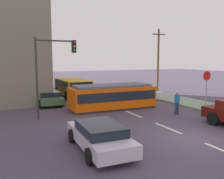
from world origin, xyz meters
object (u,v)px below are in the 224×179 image
streetcar_tram (112,96)px  parked_sedan_near (99,136)px  pedestrian_crossing (177,102)px  parked_sedan_mid (49,97)px  utility_pole_mid (158,59)px  city_bus (73,87)px  stop_sign (207,81)px  traffic_light_mast (52,63)px

streetcar_tram → parked_sedan_near: size_ratio=1.50×
pedestrian_crossing → parked_sedan_mid: pedestrian_crossing is taller
utility_pole_mid → city_bus: bearing=178.1°
city_bus → utility_pole_mid: (10.55, -0.36, 2.88)m
parked_sedan_mid → utility_pole_mid: (13.66, 2.92, 3.31)m
pedestrian_crossing → parked_sedan_mid: 10.98m
parked_sedan_mid → stop_sign: bearing=-32.3°
city_bus → parked_sedan_mid: bearing=-133.5°
parked_sedan_near → traffic_light_mast: traffic_light_mast is taller
parked_sedan_near → stop_sign: bearing=23.0°
city_bus → streetcar_tram: bearing=-80.5°
streetcar_tram → parked_sedan_near: bearing=-118.6°
parked_sedan_near → utility_pole_mid: utility_pole_mid is taller
pedestrian_crossing → utility_pole_mid: (6.07, 10.85, 2.99)m
city_bus → parked_sedan_mid: size_ratio=1.23×
pedestrian_crossing → stop_sign: 3.94m
city_bus → pedestrian_crossing: 12.07m
stop_sign → pedestrian_crossing: bearing=-167.2°
city_bus → utility_pole_mid: 10.94m
utility_pole_mid → pedestrian_crossing: bearing=-119.2°
parked_sedan_mid → stop_sign: size_ratio=1.53×
streetcar_tram → pedestrian_crossing: 5.14m
stop_sign → traffic_light_mast: 12.12m
parked_sedan_mid → parked_sedan_near: bearing=-89.9°
city_bus → parked_sedan_near: (-3.10, -15.14, -0.43)m
parked_sedan_near → stop_sign: size_ratio=1.58×
traffic_light_mast → streetcar_tram: bearing=13.7°
streetcar_tram → traffic_light_mast: size_ratio=1.27×
parked_sedan_near → utility_pole_mid: 20.39m
pedestrian_crossing → city_bus: bearing=111.8°
city_bus → pedestrian_crossing: (4.49, -11.20, -0.11)m
traffic_light_mast → utility_pole_mid: 16.42m
pedestrian_crossing → parked_sedan_mid: (-7.59, 7.92, -0.32)m
streetcar_tram → city_bus: (-1.21, 7.24, 0.05)m
city_bus → stop_sign: stop_sign is taller
city_bus → utility_pole_mid: size_ratio=0.72×
traffic_light_mast → city_bus: bearing=66.1°
parked_sedan_mid → traffic_light_mast: (-0.63, -5.16, 3.11)m
streetcar_tram → utility_pole_mid: bearing=36.4°
parked_sedan_near → parked_sedan_mid: (-0.01, 11.86, 0.00)m
streetcar_tram → pedestrian_crossing: (3.28, -3.96, -0.06)m
pedestrian_crossing → traffic_light_mast: (-8.22, 2.76, 2.79)m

